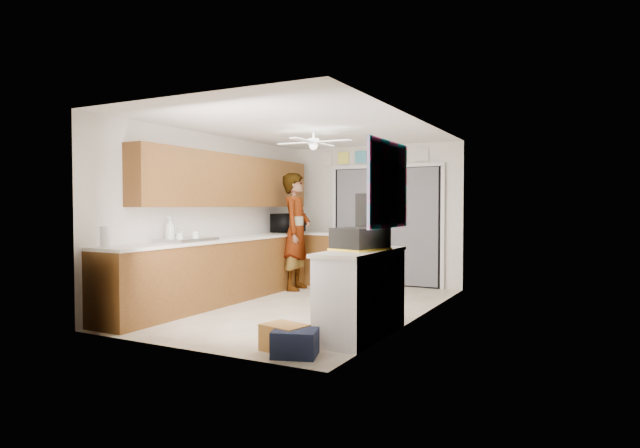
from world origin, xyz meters
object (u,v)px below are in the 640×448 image
at_px(man, 296,232).
at_px(paper_towel_roll, 105,237).
at_px(suitcase, 360,239).
at_px(soap_bottle, 170,229).
at_px(cardboard_box, 285,338).
at_px(dog, 345,279).
at_px(microwave, 288,223).
at_px(navy_crate, 295,343).

bearing_deg(man, paper_towel_roll, 159.80).
distance_m(paper_towel_roll, suitcase, 2.92).
bearing_deg(soap_bottle, cardboard_box, -20.43).
bearing_deg(paper_towel_roll, soap_bottle, 88.15).
xyz_separation_m(cardboard_box, dog, (-0.94, 3.41, 0.09)).
relative_size(microwave, soap_bottle, 1.80).
xyz_separation_m(soap_bottle, dog, (1.34, 2.56, -0.88)).
relative_size(cardboard_box, man, 0.21).
distance_m(suitcase, cardboard_box, 1.37).
height_order(cardboard_box, dog, dog).
distance_m(cardboard_box, navy_crate, 0.21).
bearing_deg(dog, man, -173.04).
xyz_separation_m(paper_towel_roll, suitcase, (2.71, 1.08, -0.00)).
xyz_separation_m(paper_towel_roll, dog, (1.37, 3.57, -0.84)).
height_order(microwave, man, man).
height_order(microwave, dog, microwave).
bearing_deg(dog, paper_towel_roll, -108.22).
distance_m(soap_bottle, navy_crate, 2.82).
distance_m(paper_towel_roll, dog, 3.91).
relative_size(microwave, dog, 1.07).
height_order(soap_bottle, navy_crate, soap_bottle).
bearing_deg(cardboard_box, paper_towel_roll, -176.08).
height_order(cardboard_box, navy_crate, cardboard_box).
bearing_deg(man, soap_bottle, 157.38).
xyz_separation_m(man, dog, (0.88, 0.06, -0.76)).
distance_m(soap_bottle, paper_towel_roll, 1.01).
height_order(paper_towel_roll, suitcase, paper_towel_roll).
bearing_deg(man, dog, -98.12).
xyz_separation_m(microwave, cardboard_box, (2.21, -3.74, -0.98)).
height_order(paper_towel_roll, man, man).
height_order(suitcase, cardboard_box, suitcase).
xyz_separation_m(suitcase, cardboard_box, (-0.40, -0.92, -0.93)).
xyz_separation_m(navy_crate, dog, (-1.12, 3.52, 0.10)).
xyz_separation_m(microwave, navy_crate, (2.40, -3.84, -0.98)).
bearing_deg(cardboard_box, man, 118.54).
bearing_deg(microwave, soap_bottle, 173.59).
distance_m(soap_bottle, suitcase, 2.68).
relative_size(paper_towel_roll, navy_crate, 0.60).
distance_m(suitcase, dog, 2.95).
height_order(soap_bottle, paper_towel_roll, soap_bottle).
distance_m(microwave, navy_crate, 4.64).
distance_m(microwave, suitcase, 3.84).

